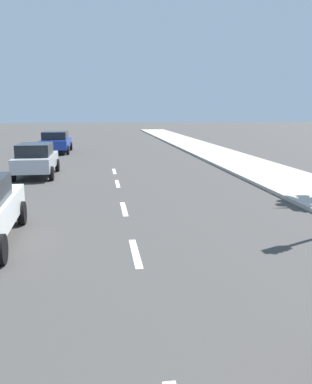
{
  "coord_description": "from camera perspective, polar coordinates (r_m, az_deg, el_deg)",
  "views": [
    {
      "loc": [
        -0.72,
        0.78,
        3.11
      ],
      "look_at": [
        0.65,
        10.23,
        1.1
      ],
      "focal_mm": 36.52,
      "sensor_mm": 36.0,
      "label": 1
    }
  ],
  "objects": [
    {
      "name": "ground_plane",
      "position": [
        19.48,
        -6.02,
        2.64
      ],
      "size": [
        160.0,
        160.0,
        0.0
      ],
      "primitive_type": "plane",
      "color": "#423F3D"
    },
    {
      "name": "parked_car_blue",
      "position": [
        30.05,
        -14.42,
        7.19
      ],
      "size": [
        2.13,
        4.59,
        1.57
      ],
      "rotation": [
        0.0,
        0.0,
        -0.01
      ],
      "color": "#1E389E",
      "rests_on": "ground"
    },
    {
      "name": "sidewalk_strip",
      "position": [
        22.96,
        12.87,
        3.98
      ],
      "size": [
        3.6,
        80.0,
        0.14
      ],
      "primitive_type": "cube",
      "color": "#B2ADA3",
      "rests_on": "ground"
    },
    {
      "name": "lane_stripe_3",
      "position": [
        12.56,
        -4.7,
        -2.47
      ],
      "size": [
        0.16,
        1.8,
        0.01
      ],
      "primitive_type": "cube",
      "color": "white",
      "rests_on": "ground"
    },
    {
      "name": "parked_car_silver",
      "position": [
        19.46,
        -17.14,
        4.65
      ],
      "size": [
        1.86,
        3.97,
        1.57
      ],
      "rotation": [
        0.0,
        0.0,
        0.0
      ],
      "color": "#B7BABF",
      "rests_on": "ground"
    },
    {
      "name": "lane_stripe_2",
      "position": [
        8.77,
        -3.03,
        -8.87
      ],
      "size": [
        0.16,
        1.8,
        0.01
      ],
      "primitive_type": "cube",
      "color": "white",
      "rests_on": "ground"
    },
    {
      "name": "lane_stripe_5",
      "position": [
        20.31,
        -6.12,
        3.02
      ],
      "size": [
        0.16,
        1.8,
        0.01
      ],
      "primitive_type": "cube",
      "color": "white",
      "rests_on": "ground"
    },
    {
      "name": "lane_stripe_4",
      "position": [
        16.88,
        -5.65,
        1.23
      ],
      "size": [
        0.16,
        1.8,
        0.01
      ],
      "primitive_type": "cube",
      "color": "white",
      "rests_on": "ground"
    }
  ]
}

